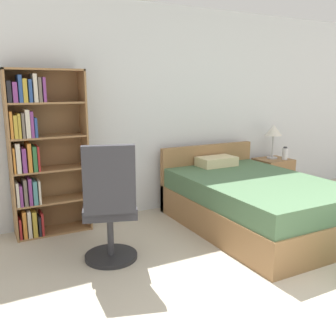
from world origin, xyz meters
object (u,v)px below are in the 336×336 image
Objects in this scene: bookshelf at (38,152)px; nightstand at (272,177)px; bed at (252,202)px; table_lamp at (274,132)px; office_chair at (110,208)px; water_bottle at (285,153)px.

nightstand is (3.29, -0.08, -0.64)m from bookshelf.
bed is 1.55m from table_lamp.
bookshelf is 0.86× the size of bed.
office_chair is 2.29× the size of table_lamp.
bed is at bearing -141.52° from table_lamp.
table_lamp is (1.10, 0.87, 0.66)m from bed.
water_bottle is (0.11, -0.10, 0.37)m from nightstand.
bed is 1.79m from office_chair.
bookshelf reaches higher than water_bottle.
table_lamp is 0.36m from water_bottle.
bookshelf is 3.35m from nightstand.
bed is 4.20× the size of table_lamp.
nightstand is at bearing -1.48° from bookshelf.
water_bottle is at bearing 31.18° from bed.
office_chair is (0.42, -1.05, -0.39)m from bookshelf.
bookshelf reaches higher than bed.
bookshelf is 3.17× the size of nightstand.
table_lamp is at bearing 19.21° from office_chair.
bed is 1.83× the size of office_chair.
office_chair is at bearing -161.41° from nightstand.
bookshelf reaches higher than table_lamp.
office_chair reaches higher than nightstand.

